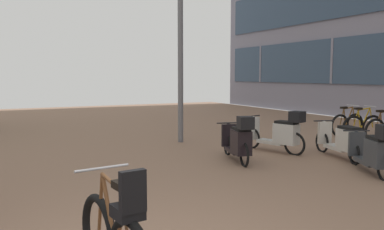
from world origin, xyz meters
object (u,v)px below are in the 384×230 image
(lamp_post, at_px, (180,24))
(scooter_near, at_px, (280,133))
(bicycle_rack_04, at_px, (363,127))
(bicycle_rack_05, at_px, (347,124))
(scooter_far, at_px, (374,151))
(scooter_mid, at_px, (343,141))
(scooter_extra, at_px, (239,140))

(lamp_post, bearing_deg, scooter_near, -58.66)
(bicycle_rack_04, bearing_deg, bicycle_rack_05, 78.03)
(bicycle_rack_04, distance_m, scooter_far, 4.33)
(scooter_far, bearing_deg, scooter_near, 93.99)
(bicycle_rack_04, bearing_deg, scooter_far, -137.83)
(scooter_mid, height_order, lamp_post, lamp_post)
(bicycle_rack_04, height_order, lamp_post, lamp_post)
(scooter_mid, distance_m, scooter_extra, 2.29)
(bicycle_rack_05, distance_m, lamp_post, 5.78)
(bicycle_rack_04, height_order, scooter_far, scooter_far)
(scooter_near, distance_m, scooter_far, 2.40)
(scooter_mid, bearing_deg, bicycle_rack_04, 32.30)
(lamp_post, bearing_deg, scooter_extra, -89.83)
(scooter_far, height_order, scooter_extra, scooter_extra)
(bicycle_rack_05, height_order, lamp_post, lamp_post)
(bicycle_rack_05, bearing_deg, lamp_post, 167.01)
(bicycle_rack_04, height_order, bicycle_rack_05, bicycle_rack_04)
(bicycle_rack_04, relative_size, scooter_extra, 0.80)
(scooter_mid, xyz_separation_m, scooter_far, (-0.60, -1.26, 0.05))
(bicycle_rack_05, bearing_deg, scooter_far, -133.13)
(scooter_mid, bearing_deg, scooter_far, -115.60)
(scooter_near, xyz_separation_m, lamp_post, (-1.42, 2.33, 2.65))
(scooter_near, distance_m, scooter_extra, 1.47)
(scooter_near, relative_size, lamp_post, 0.30)
(scooter_extra, height_order, lamp_post, lamp_post)
(bicycle_rack_05, xyz_separation_m, scooter_mid, (-2.75, -2.32, 0.06))
(scooter_far, bearing_deg, scooter_mid, 64.40)
(bicycle_rack_05, relative_size, scooter_near, 0.74)
(scooter_near, bearing_deg, bicycle_rack_05, 18.66)
(scooter_mid, xyz_separation_m, scooter_extra, (-2.18, 0.70, 0.06))
(bicycle_rack_04, bearing_deg, scooter_mid, -147.70)
(lamp_post, bearing_deg, bicycle_rack_05, -12.99)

